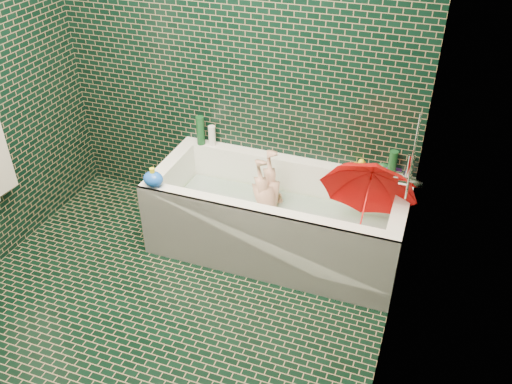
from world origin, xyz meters
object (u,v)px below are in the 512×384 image
(bathtub, at_px, (276,224))
(child, at_px, (268,207))
(umbrella, at_px, (365,204))
(bath_toy, at_px, (153,179))
(rubber_duck, at_px, (357,166))

(bathtub, distance_m, child, 0.13)
(umbrella, relative_size, bath_toy, 3.79)
(bath_toy, bearing_deg, child, 38.40)
(umbrella, height_order, rubber_duck, umbrella)
(child, relative_size, umbrella, 1.38)
(umbrella, bearing_deg, child, 176.00)
(bathtub, height_order, rubber_duck, rubber_duck)
(rubber_duck, xyz_separation_m, bath_toy, (-1.20, -0.64, 0.02))
(bathtub, distance_m, rubber_duck, 0.68)
(bathtub, bearing_deg, umbrella, -6.93)
(rubber_duck, bearing_deg, umbrella, -94.43)
(umbrella, distance_m, rubber_duck, 0.43)
(child, bearing_deg, umbrella, 95.31)
(umbrella, xyz_separation_m, bath_toy, (-1.34, -0.24, 0.03))
(rubber_duck, bearing_deg, child, -173.80)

